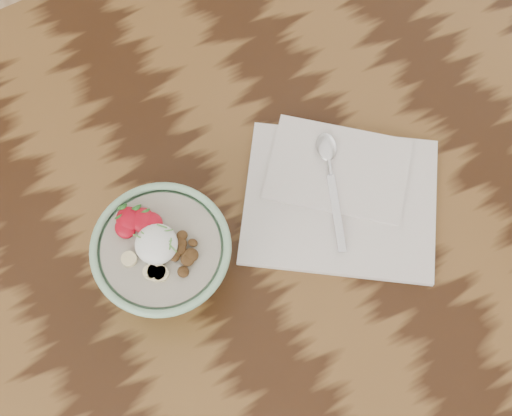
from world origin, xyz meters
The scene contains 4 objects.
table centered at (0.00, 0.00, 65.70)cm, with size 160.00×90.00×75.00cm.
breakfast_bowl centered at (-5.98, -4.64, 80.87)cm, with size 17.12×17.12×11.64cm.
napkin centered at (19.25, -6.23, 75.67)cm, with size 33.20×31.92×1.59cm.
spoon centered at (19.89, -1.91, 76.98)cm, with size 8.42×16.98×0.92cm.
Camera 1 is at (-8.27, -33.50, 165.75)cm, focal length 50.00 mm.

